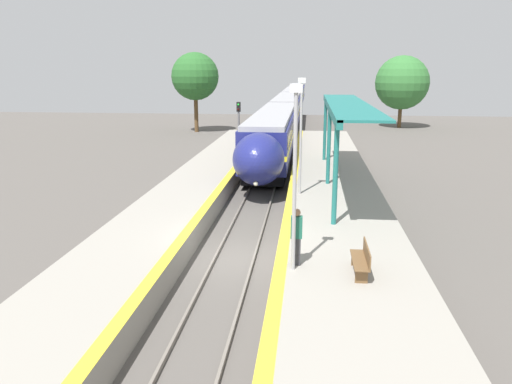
# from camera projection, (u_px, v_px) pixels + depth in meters

# --- Properties ---
(ground_plane) EXTENTS (120.00, 120.00, 0.00)m
(ground_plane) POSITION_uv_depth(u_px,v_px,m) (235.00, 259.00, 18.60)
(ground_plane) COLOR #56514C
(rail_left) EXTENTS (0.08, 90.00, 0.15)m
(rail_left) POSITION_uv_depth(u_px,v_px,m) (216.00, 256.00, 18.66)
(rail_left) COLOR slate
(rail_left) RESTS_ON ground_plane
(rail_right) EXTENTS (0.08, 90.00, 0.15)m
(rail_right) POSITION_uv_depth(u_px,v_px,m) (254.00, 258.00, 18.51)
(rail_right) COLOR slate
(rail_right) RESTS_ON ground_plane
(train) EXTENTS (2.90, 88.09, 3.78)m
(train) POSITION_uv_depth(u_px,v_px,m) (290.00, 105.00, 67.18)
(train) COLOR black
(train) RESTS_ON ground_plane
(platform_right) EXTENTS (4.63, 64.00, 0.95)m
(platform_right) POSITION_uv_depth(u_px,v_px,m) (343.00, 251.00, 18.08)
(platform_right) COLOR gray
(platform_right) RESTS_ON ground_plane
(platform_left) EXTENTS (3.61, 64.00, 0.95)m
(platform_left) POSITION_uv_depth(u_px,v_px,m) (145.00, 243.00, 18.84)
(platform_left) COLOR gray
(platform_left) RESTS_ON ground_plane
(platform_bench) EXTENTS (0.44, 1.75, 0.89)m
(platform_bench) POSITION_uv_depth(u_px,v_px,m) (363.00, 259.00, 14.74)
(platform_bench) COLOR brown
(platform_bench) RESTS_ON platform_right
(person_waiting) EXTENTS (0.36, 0.24, 1.81)m
(person_waiting) POSITION_uv_depth(u_px,v_px,m) (296.00, 236.00, 15.35)
(person_waiting) COLOR #333338
(person_waiting) RESTS_ON platform_right
(railway_signal) EXTENTS (0.28, 0.28, 4.55)m
(railway_signal) POSITION_uv_depth(u_px,v_px,m) (239.00, 127.00, 36.32)
(railway_signal) COLOR #59595E
(railway_signal) RESTS_ON ground_plane
(lamppost_near) EXTENTS (0.36, 0.20, 5.54)m
(lamppost_near) POSITION_uv_depth(u_px,v_px,m) (295.00, 167.00, 14.46)
(lamppost_near) COLOR #9E9EA3
(lamppost_near) RESTS_ON platform_right
(lamppost_mid) EXTENTS (0.36, 0.20, 5.54)m
(lamppost_mid) POSITION_uv_depth(u_px,v_px,m) (301.00, 129.00, 23.64)
(lamppost_mid) COLOR #9E9EA3
(lamppost_mid) RESTS_ON platform_right
(station_canopy) EXTENTS (2.02, 17.32, 4.23)m
(station_canopy) POSITION_uv_depth(u_px,v_px,m) (341.00, 109.00, 25.54)
(station_canopy) COLOR #1E6B66
(station_canopy) RESTS_ON platform_right
(background_tree_left) EXTENTS (5.16, 5.16, 8.64)m
(background_tree_left) POSITION_uv_depth(u_px,v_px,m) (195.00, 77.00, 54.37)
(background_tree_left) COLOR brown
(background_tree_left) RESTS_ON ground_plane
(background_tree_right) EXTENTS (6.26, 6.26, 8.41)m
(background_tree_right) POSITION_uv_depth(u_px,v_px,m) (402.00, 83.00, 58.51)
(background_tree_right) COLOR brown
(background_tree_right) RESTS_ON ground_plane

